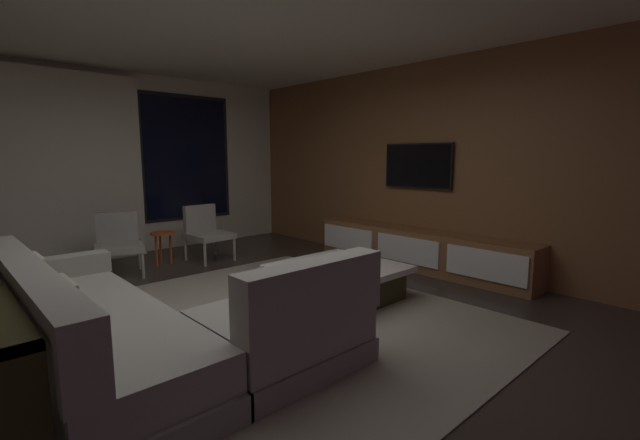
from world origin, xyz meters
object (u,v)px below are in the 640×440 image
accent_chair_near_window (206,230)px  mounted_tv (418,166)px  media_console (420,251)px  sectional_couch (143,331)px  side_stool (163,238)px  accent_chair_by_curtain (118,241)px  coffee_table (338,281)px  book_stack_on_coffee_table (336,265)px

accent_chair_near_window → mounted_tv: 3.09m
media_console → mounted_tv: mounted_tv is taller
sectional_couch → side_stool: bearing=64.5°
sectional_couch → side_stool: sectional_couch is taller
side_stool → media_console: media_console is taller
accent_chair_by_curtain → coffee_table: bearing=-62.2°
side_stool → media_console: size_ratio=0.15×
coffee_table → accent_chair_near_window: accent_chair_near_window is taller
accent_chair_by_curtain → mounted_tv: mounted_tv is taller
coffee_table → accent_chair_near_window: (-0.15, 2.51, 0.25)m
side_stool → mounted_tv: (2.55, -2.31, 0.98)m
accent_chair_near_window → accent_chair_by_curtain: size_ratio=1.00×
coffee_table → side_stool: size_ratio=2.52×
side_stool → mounted_tv: size_ratio=0.45×
sectional_couch → mounted_tv: size_ratio=2.43×
sectional_couch → media_console: bearing=3.9°
sectional_couch → accent_chair_near_window: (1.91, 2.66, 0.14)m
accent_chair_near_window → side_stool: size_ratio=1.70×
accent_chair_by_curtain → mounted_tv: bearing=-35.3°
coffee_table → accent_chair_by_curtain: bearing=117.8°
sectional_couch → accent_chair_by_curtain: 2.78m
accent_chair_by_curtain → side_stool: accent_chair_by_curtain is taller
media_console → mounted_tv: size_ratio=3.02×
book_stack_on_coffee_table → side_stool: bearing=103.5°
accent_chair_near_window → media_console: 3.00m
accent_chair_by_curtain → accent_chair_near_window: bearing=-1.1°
coffee_table → media_console: 1.64m
side_stool → accent_chair_by_curtain: bearing=-172.4°
sectional_couch → accent_chair_by_curtain: sectional_couch is taller
coffee_table → accent_chair_near_window: size_ratio=1.49×
coffee_table → book_stack_on_coffee_table: size_ratio=3.94×
sectional_couch → side_stool: size_ratio=5.43×
sectional_couch → coffee_table: bearing=4.1°
book_stack_on_coffee_table → accent_chair_near_window: accent_chair_near_window is taller
book_stack_on_coffee_table → side_stool: (-0.64, 2.68, -0.02)m
sectional_couch → coffee_table: sectional_couch is taller
book_stack_on_coffee_table → accent_chair_by_curtain: bearing=115.5°
sectional_couch → accent_chair_near_window: 3.27m
sectional_couch → coffee_table: size_ratio=2.16×
coffee_table → side_stool: bearing=105.8°
coffee_table → mounted_tv: (1.81, 0.30, 1.16)m
media_console → side_stool: bearing=133.4°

